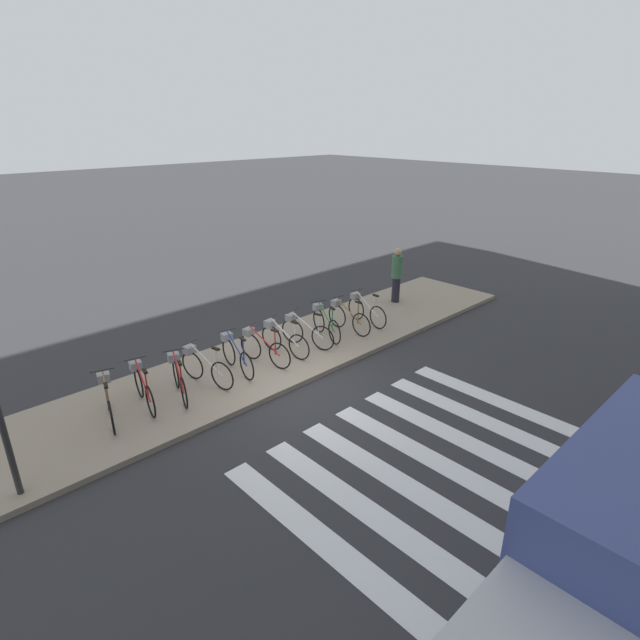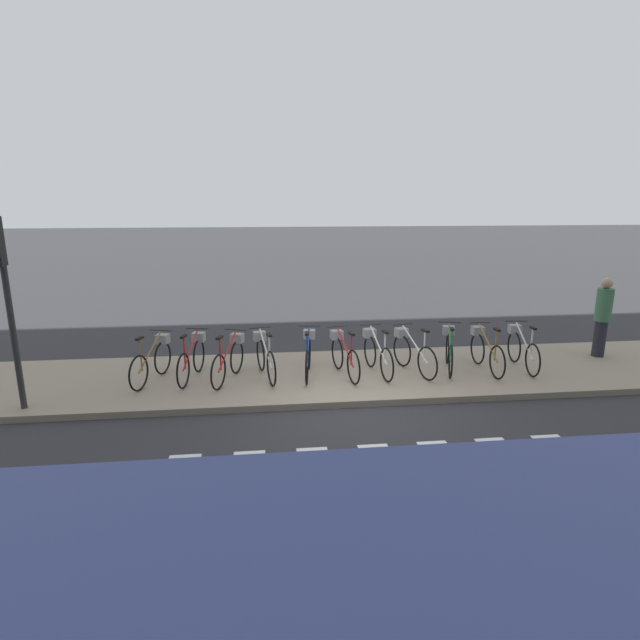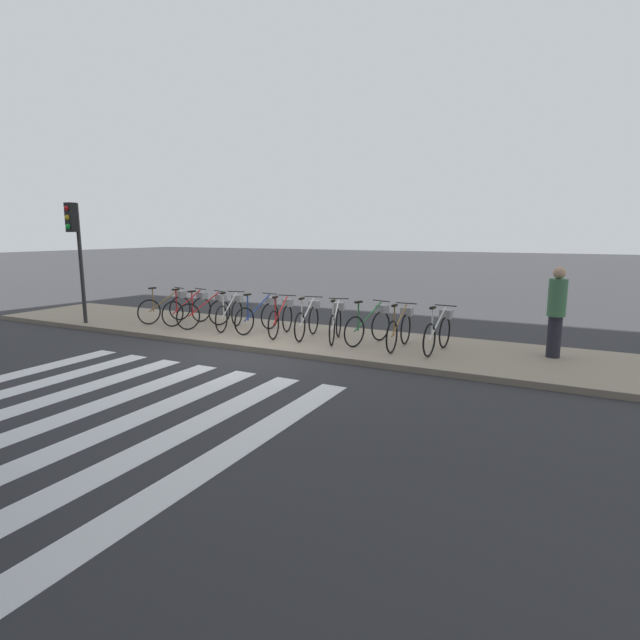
% 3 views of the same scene
% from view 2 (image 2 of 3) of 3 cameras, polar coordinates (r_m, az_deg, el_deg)
% --- Properties ---
extents(ground_plane, '(120.00, 120.00, 0.00)m').
position_cam_2_polar(ground_plane, '(8.86, 4.07, -9.97)').
color(ground_plane, '#2D2D30').
extents(sidewalk, '(17.66, 3.01, 0.12)m').
position_cam_2_polar(sidewalk, '(10.21, 2.54, -6.32)').
color(sidewalk, gray).
rests_on(sidewalk, ground_plane).
extents(parked_bicycle_0, '(0.60, 1.54, 0.98)m').
position_cam_2_polar(parked_bicycle_0, '(10.15, -18.51, -4.22)').
color(parked_bicycle_0, black).
rests_on(parked_bicycle_0, sidewalk).
extents(parked_bicycle_1, '(0.48, 1.57, 0.98)m').
position_cam_2_polar(parked_bicycle_1, '(10.07, -14.35, -4.08)').
color(parked_bicycle_1, black).
rests_on(parked_bicycle_1, sidewalk).
extents(parked_bicycle_2, '(0.64, 1.52, 0.98)m').
position_cam_2_polar(parked_bicycle_2, '(9.83, -10.28, -4.29)').
color(parked_bicycle_2, black).
rests_on(parked_bicycle_2, sidewalk).
extents(parked_bicycle_3, '(0.52, 1.56, 0.98)m').
position_cam_2_polar(parked_bicycle_3, '(9.90, -6.35, -4.02)').
color(parked_bicycle_3, black).
rests_on(parked_bicycle_3, sidewalk).
extents(parked_bicycle_4, '(0.46, 1.58, 0.98)m').
position_cam_2_polar(parked_bicycle_4, '(9.96, -1.34, -3.83)').
color(parked_bicycle_4, black).
rests_on(parked_bicycle_4, sidewalk).
extents(parked_bicycle_5, '(0.49, 1.57, 0.98)m').
position_cam_2_polar(parked_bicycle_5, '(9.94, 2.70, -3.87)').
color(parked_bicycle_5, black).
rests_on(parked_bicycle_5, sidewalk).
extents(parked_bicycle_6, '(0.46, 1.58, 0.98)m').
position_cam_2_polar(parked_bicycle_6, '(10.13, 6.47, -3.62)').
color(parked_bicycle_6, black).
rests_on(parked_bicycle_6, sidewalk).
extents(parked_bicycle_7, '(0.59, 1.54, 0.98)m').
position_cam_2_polar(parked_bicycle_7, '(10.29, 10.45, -3.49)').
color(parked_bicycle_7, black).
rests_on(parked_bicycle_7, sidewalk).
extents(parked_bicycle_8, '(0.60, 1.54, 0.98)m').
position_cam_2_polar(parked_bicycle_8, '(10.61, 14.54, -3.18)').
color(parked_bicycle_8, black).
rests_on(parked_bicycle_8, sidewalk).
extents(parked_bicycle_9, '(0.46, 1.59, 0.98)m').
position_cam_2_polar(parked_bicycle_9, '(10.78, 18.37, -3.19)').
color(parked_bicycle_9, black).
rests_on(parked_bicycle_9, sidewalk).
extents(parked_bicycle_10, '(0.46, 1.59, 0.98)m').
position_cam_2_polar(parked_bicycle_10, '(11.17, 22.04, -2.92)').
color(parked_bicycle_10, black).
rests_on(parked_bicycle_10, sidewalk).
extents(pedestrian, '(0.34, 0.34, 1.77)m').
position_cam_2_polar(pedestrian, '(12.62, 29.59, 0.47)').
color(pedestrian, '#23232D').
rests_on(pedestrian, sidewalk).
extents(traffic_light, '(0.24, 0.40, 3.17)m').
position_cam_2_polar(traffic_light, '(9.24, -32.69, 4.46)').
color(traffic_light, '#2D2D2D').
rests_on(traffic_light, sidewalk).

